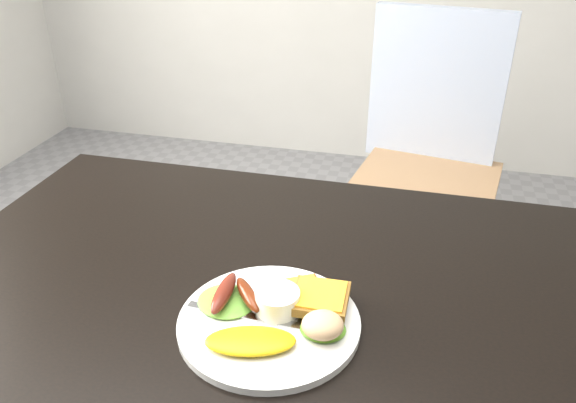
{
  "coord_description": "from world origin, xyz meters",
  "views": [
    {
      "loc": [
        0.22,
        -0.74,
        1.33
      ],
      "look_at": [
        0.04,
        0.02,
        0.9
      ],
      "focal_mm": 35.0,
      "sensor_mm": 36.0,
      "label": 1
    }
  ],
  "objects_px": {
    "person": "(480,169)",
    "dining_table": "(265,291)",
    "plate": "(269,322)",
    "dining_chair": "(425,185)"
  },
  "relations": [
    {
      "from": "plate",
      "to": "dining_chair",
      "type": "bearing_deg",
      "value": 78.57
    },
    {
      "from": "dining_table",
      "to": "dining_chair",
      "type": "distance_m",
      "value": 1.11
    },
    {
      "from": "dining_table",
      "to": "plate",
      "type": "xyz_separation_m",
      "value": [
        0.04,
        -0.1,
        0.03
      ]
    },
    {
      "from": "dining_table",
      "to": "person",
      "type": "relative_size",
      "value": 0.81
    },
    {
      "from": "plate",
      "to": "person",
      "type": "bearing_deg",
      "value": 63.1
    },
    {
      "from": "person",
      "to": "dining_table",
      "type": "bearing_deg",
      "value": 39.83
    },
    {
      "from": "dining_table",
      "to": "plate",
      "type": "distance_m",
      "value": 0.11
    },
    {
      "from": "dining_table",
      "to": "dining_chair",
      "type": "bearing_deg",
      "value": 75.55
    },
    {
      "from": "person",
      "to": "plate",
      "type": "height_order",
      "value": "person"
    },
    {
      "from": "dining_table",
      "to": "dining_chair",
      "type": "height_order",
      "value": "dining_table"
    }
  ]
}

